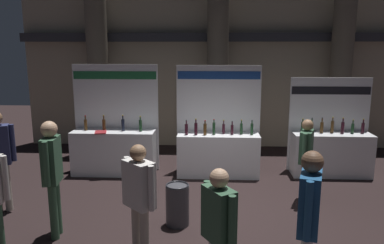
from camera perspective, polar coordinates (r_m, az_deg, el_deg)
ground_plane at (r=6.82m, az=4.29°, el=-13.73°), size 24.00×24.00×0.00m
hall_colonnade at (r=10.75m, az=3.91°, el=10.95°), size 11.16×1.09×5.75m
exhibitor_booth_0 at (r=8.83m, az=-11.76°, el=-3.75°), size 1.98×0.73×2.51m
exhibitor_booth_1 at (r=8.55m, az=4.03°, el=-4.15°), size 1.93×0.66×2.49m
exhibitor_booth_2 at (r=9.13m, az=20.43°, el=-4.03°), size 1.84×0.66×2.21m
trash_bin at (r=6.28m, az=-2.24°, el=-12.51°), size 0.39×0.39×0.70m
visitor_2 at (r=6.02m, az=-20.61°, el=-6.69°), size 0.26×0.58×1.83m
visitor_3 at (r=5.09m, az=-8.09°, el=-10.60°), size 0.49×0.48×1.65m
visitor_6 at (r=4.43m, az=17.46°, el=-13.12°), size 0.35×0.61×1.80m
visitor_7 at (r=7.33m, az=17.02°, el=-4.59°), size 0.35×0.57×1.59m
visitor_9 at (r=4.28m, az=4.08°, el=-15.53°), size 0.40×0.49×1.62m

